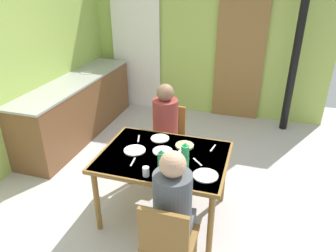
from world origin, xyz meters
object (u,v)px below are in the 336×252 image
water_bottle_green_near (185,158)px  water_bottle_green_far (161,163)px  dining_table (164,162)px  person_far_diner (165,120)px  chair_near_diner (168,241)px  kitchen_counter (78,107)px  chair_far_diner (168,136)px  person_near_diner (173,201)px

water_bottle_green_near → water_bottle_green_far: bearing=-149.5°
dining_table → person_far_diner: size_ratio=1.63×
chair_near_diner → dining_table: bearing=109.6°
person_far_diner → chair_near_diner: bearing=108.1°
kitchen_counter → chair_near_diner: 3.10m
kitchen_counter → water_bottle_green_far: 2.64m
dining_table → water_bottle_green_near: 0.41m
chair_far_diner → water_bottle_green_far: bearing=103.9°
person_far_diner → dining_table: bearing=106.2°
water_bottle_green_far → kitchen_counter: bearing=138.1°
kitchen_counter → water_bottle_green_near: (2.12, -1.63, 0.43)m
chair_far_diner → water_bottle_green_near: water_bottle_green_near is taller
kitchen_counter → chair_near_diner: bearing=-46.1°
person_near_diner → water_bottle_green_near: 0.48m
chair_near_diner → water_bottle_green_near: bearing=92.4°
kitchen_counter → person_far_diner: bearing=-23.7°
chair_far_diner → person_far_diner: bearing=90.0°
chair_far_diner → water_bottle_green_near: bearing=114.2°
chair_far_diner → person_far_diner: size_ratio=1.13×
kitchen_counter → chair_near_diner: size_ratio=2.93×
chair_near_diner → water_bottle_green_near: water_bottle_green_near is taller
person_far_diner → water_bottle_green_near: (0.47, -0.90, 0.09)m
dining_table → water_bottle_green_near: size_ratio=4.16×
dining_table → person_far_diner: 0.72m
chair_near_diner → person_far_diner: (-0.49, 1.51, 0.28)m
dining_table → water_bottle_green_far: bearing=-75.6°
person_near_diner → kitchen_counter: bearing=135.7°
dining_table → chair_far_diner: 0.86m
chair_near_diner → person_far_diner: 1.61m
dining_table → chair_near_diner: (0.29, -0.82, -0.16)m
person_far_diner → water_bottle_green_far: person_far_diner is taller
kitchen_counter → person_near_diner: (2.15, -2.10, 0.33)m
chair_far_diner → water_bottle_green_far: water_bottle_green_far is taller
person_near_diner → dining_table: bearing=113.2°
dining_table → person_near_diner: 0.76m
chair_near_diner → chair_far_diner: size_ratio=1.00×
water_bottle_green_far → person_near_diner: bearing=-59.9°
chair_near_diner → chair_far_diner: (-0.49, 1.64, 0.00)m
chair_near_diner → person_near_diner: size_ratio=1.13×
chair_near_diner → water_bottle_green_far: bearing=112.9°
dining_table → chair_far_diner: bearing=103.6°
chair_near_diner → person_near_diner: person_near_diner is taller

